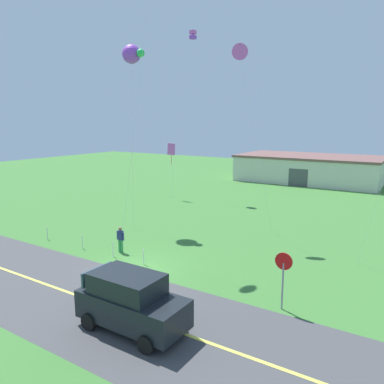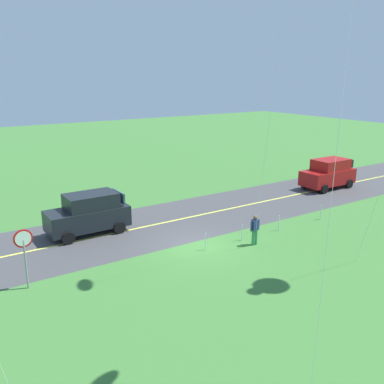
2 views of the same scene
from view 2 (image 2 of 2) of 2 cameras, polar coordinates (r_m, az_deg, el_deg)
name	(u,v)px [view 2 (image 2 of 2)]	position (r m, az deg, el deg)	size (l,w,h in m)	color
ground_plane	(197,247)	(22.24, 0.61, -7.26)	(120.00, 120.00, 0.10)	#3D7533
asphalt_road	(158,224)	(25.41, -4.47, -4.23)	(120.00, 7.00, 0.00)	#424244
road_centre_stripe	(158,224)	(25.41, -4.47, -4.22)	(120.00, 0.16, 0.00)	#E5E04C
car_suv_foreground	(89,213)	(24.21, -13.55, -2.75)	(4.40, 2.12, 2.24)	black
car_parked_west_far	(328,173)	(34.60, 17.64, 2.37)	(4.40, 2.12, 2.24)	maroon
stop_sign	(24,247)	(18.63, -21.38, -6.84)	(0.76, 0.08, 2.56)	gray
person_adult_near	(255,229)	(22.28, 8.33, -4.86)	(0.58, 0.22, 1.60)	#338C4C
fence_post_0	(321,212)	(27.10, 16.70, -2.59)	(0.05, 0.05, 0.90)	silver
fence_post_1	(279,223)	(24.63, 11.44, -4.04)	(0.05, 0.05, 0.90)	silver
fence_post_2	(242,232)	(22.91, 6.66, -5.33)	(0.05, 0.05, 0.90)	silver
fence_post_3	(205,242)	(21.55, 1.80, -6.59)	(0.05, 0.05, 0.90)	silver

